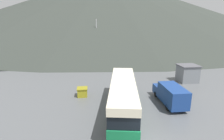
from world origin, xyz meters
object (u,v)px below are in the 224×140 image
delivery_van (170,94)px  dock_kiosk (188,73)px  storage_bin (82,92)px  tour_bus (123,95)px  fishing_boat (99,47)px

delivery_van → dock_kiosk: 9.55m
delivery_van → dock_kiosk: (6.20, 7.26, 0.13)m
delivery_van → storage_bin: bearing=161.6°
delivery_van → storage_bin: size_ratio=4.44×
tour_bus → storage_bin: bearing=144.6°
tour_bus → dock_kiosk: bearing=45.3°
delivery_van → tour_bus: bearing=-169.3°
delivery_van → storage_bin: delivery_van is taller
tour_bus → dock_kiosk: 14.35m
delivery_van → storage_bin: (-9.84, 3.44, -0.65)m
storage_bin → dock_kiosk: (16.04, 3.82, 0.78)m
delivery_van → fishing_boat: 35.41m
delivery_van → dock_kiosk: bearing=50.4°
tour_bus → fishing_boat: (-0.44, 35.85, 0.22)m
tour_bus → storage_bin: 6.27m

